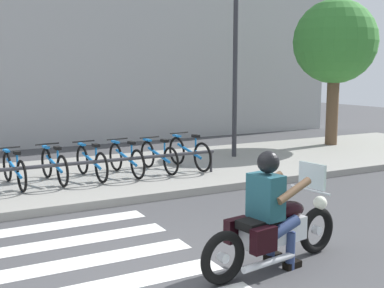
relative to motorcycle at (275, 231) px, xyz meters
The scene contains 17 objects.
ground_plane 1.56m from the motorcycle, 163.54° to the left, with size 48.00×48.00×0.00m, color #424244.
sidewalk 5.79m from the motorcycle, 104.34° to the left, with size 24.00×4.40×0.15m, color gray.
crosswalk_stripe_2 2.06m from the motorcycle, 167.86° to the left, with size 2.80×0.40×0.01m, color white.
crosswalk_stripe_3 2.36m from the motorcycle, 148.12° to the left, with size 2.80×0.40×0.01m, color white.
crosswalk_stripe_4 2.86m from the motorcycle, 134.19° to the left, with size 2.80×0.40×0.01m, color white.
crosswalk_stripe_5 3.47m from the motorcycle, 124.86° to the left, with size 2.80×0.40×0.01m, color white.
motorcycle is the anchor object (origin of this frame).
rider 0.37m from the motorcycle, behind, with size 0.68×0.60×1.42m.
bicycle_1 5.59m from the motorcycle, 113.13° to the left, with size 0.48×1.66×0.72m.
bicycle_2 5.34m from the motorcycle, 105.71° to the left, with size 0.48×1.58×0.75m.
bicycle_3 5.19m from the motorcycle, 97.71° to the left, with size 0.48×1.62×0.75m.
bicycle_4 5.14m from the motorcycle, 89.40° to the left, with size 0.48×1.65×0.75m.
bicycle_5 5.20m from the motorcycle, 81.12° to the left, with size 0.48×1.62×0.74m.
bicycle_6 5.37m from the motorcycle, 73.18° to the left, with size 0.48×1.70×0.79m.
bike_rack 4.64m from the motorcycle, 98.63° to the left, with size 5.10×0.07×0.49m.
street_lamp 7.25m from the motorcycle, 61.06° to the left, with size 0.28×0.28×4.67m.
tree_near_rack 9.88m from the motorcycle, 42.29° to the left, with size 2.44×2.44×4.41m.
Camera 1 is at (-2.06, -4.89, 2.32)m, focal length 45.79 mm.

